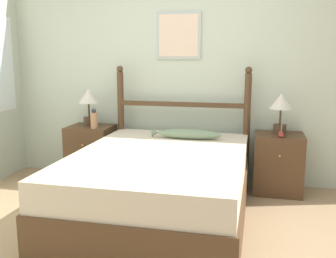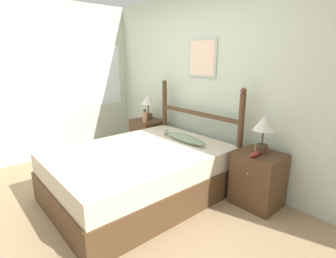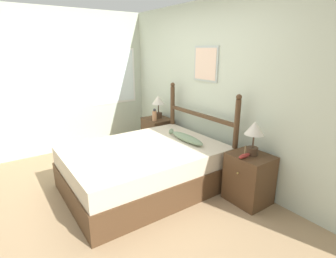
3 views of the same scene
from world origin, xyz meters
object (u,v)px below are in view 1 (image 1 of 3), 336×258
Objects in this scene: nightstand_right at (278,163)px; table_lamp_left at (89,100)px; nightstand_left at (91,152)px; fish_pillow at (187,134)px; table_lamp_right at (281,106)px; model_boat at (281,134)px; bottle at (94,119)px; bed at (160,185)px.

table_lamp_left reaches higher than nightstand_right.
table_lamp_left reaches higher than nightstand_left.
nightstand_right is at bearing 16.50° from fish_pillow.
nightstand_right is at bearing -81.28° from table_lamp_right.
table_lamp_right is (2.14, -0.03, 0.00)m from table_lamp_left.
table_lamp_left is 2.18m from model_boat.
bottle is at bearing -51.57° from table_lamp_left.
nightstand_right is at bearing -1.20° from table_lamp_left.
nightstand_right is 3.30× the size of model_boat.
fish_pillow is (1.19, -0.27, 0.33)m from nightstand_left.
nightstand_left is 1.49× the size of table_lamp_left.
table_lamp_right is at bearing 98.72° from nightstand_right.
bed is at bearing -144.43° from model_boat.
model_boat is at bearing -86.97° from table_lamp_right.
table_lamp_right is 2.02m from bottle.
bottle is (0.13, -0.17, -0.19)m from table_lamp_left.
model_boat is (2.02, -0.01, -0.07)m from bottle.
table_lamp_left is (-2.15, 0.04, 0.61)m from nightstand_right.
bed is 3.29× the size of nightstand_right.
table_lamp_left is 1.00× the size of table_lamp_right.
fish_pillow is (-0.92, -0.27, 0.33)m from nightstand_right.
fish_pillow reaches higher than bed.
model_boat is (0.01, -0.15, -0.26)m from table_lamp_right.
fish_pillow is at bearing -162.69° from table_lamp_right.
bed is 1.36m from model_boat.
bottle is at bearing 172.14° from fish_pillow.
bottle is (-2.01, -0.12, 0.42)m from nightstand_right.
model_boat reaches higher than nightstand_right.
bottle is at bearing -176.49° from nightstand_right.
nightstand_right is 2.06m from bottle.
table_lamp_left is at bearing 139.04° from bed.
table_lamp_left reaches higher than model_boat.
nightstand_left is 0.45m from bottle.
bed is 1.31m from bottle.
table_lamp_left is 1.29m from fish_pillow.
table_lamp_right reaches higher than bed.
bed is 9.23× the size of bottle.
nightstand_left reaches higher than bed.
nightstand_left and nightstand_right have the same top height.
model_boat is (0.01, -0.14, 0.34)m from nightstand_right.
model_boat is (2.12, -0.14, 0.34)m from nightstand_left.
bottle reaches higher than model_boat.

